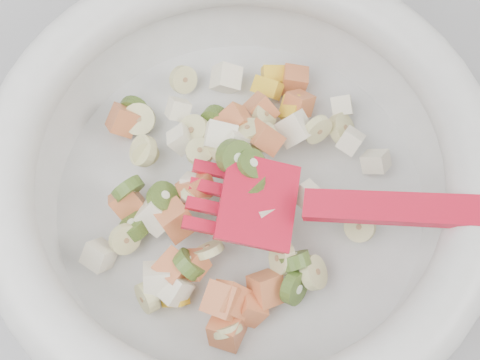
# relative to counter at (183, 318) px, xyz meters

# --- Properties ---
(counter) EXTENTS (2.00, 0.60, 0.90)m
(counter) POSITION_rel_counter_xyz_m (0.00, 0.00, 0.00)
(counter) COLOR gray
(counter) RESTS_ON ground
(mixing_bowl) EXTENTS (0.46, 0.39, 0.13)m
(mixing_bowl) POSITION_rel_counter_xyz_m (0.09, 0.02, 0.51)
(mixing_bowl) COLOR silver
(mixing_bowl) RESTS_ON counter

